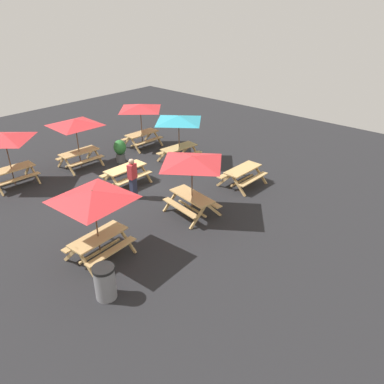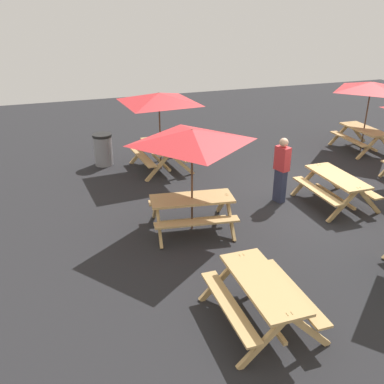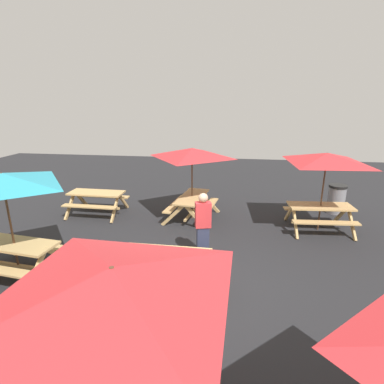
{
  "view_description": "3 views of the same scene",
  "coord_description": "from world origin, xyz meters",
  "px_view_note": "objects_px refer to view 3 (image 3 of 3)",
  "views": [
    {
      "loc": [
        8.79,
        11.6,
        7.11
      ],
      "look_at": [
        -0.1,
        3.6,
        0.9
      ],
      "focal_mm": 35.0,
      "sensor_mm": 36.0,
      "label": 1
    },
    {
      "loc": [
        -8.04,
        6.4,
        4.69
      ],
      "look_at": [
        -0.1,
        3.6,
        0.9
      ],
      "focal_mm": 40.0,
      "sensor_mm": 36.0,
      "label": 2
    },
    {
      "loc": [
        1.17,
        -5.39,
        3.66
      ],
      "look_at": [
        -0.1,
        3.6,
        0.9
      ],
      "focal_mm": 28.0,
      "sensor_mm": 36.0,
      "label": 3
    }
  ],
  "objects_px": {
    "picnic_table_5": "(4,188)",
    "person_standing": "(203,225)",
    "picnic_table_1": "(192,158)",
    "picnic_table_2": "(166,262)",
    "picnic_table_6": "(114,298)",
    "trash_bin_gray": "(336,199)",
    "potted_plant_0": "(36,328)",
    "picnic_table_7": "(97,198)",
    "picnic_table_3": "(326,164)"
  },
  "relations": [
    {
      "from": "picnic_table_5",
      "to": "person_standing",
      "type": "distance_m",
      "value": 4.26
    },
    {
      "from": "picnic_table_1",
      "to": "picnic_table_5",
      "type": "relative_size",
      "value": 1.0
    },
    {
      "from": "picnic_table_2",
      "to": "picnic_table_6",
      "type": "distance_m",
      "value": 3.39
    },
    {
      "from": "trash_bin_gray",
      "to": "picnic_table_6",
      "type": "bearing_deg",
      "value": -119.13
    },
    {
      "from": "picnic_table_5",
      "to": "picnic_table_6",
      "type": "distance_m",
      "value": 4.69
    },
    {
      "from": "picnic_table_1",
      "to": "person_standing",
      "type": "height_order",
      "value": "picnic_table_1"
    },
    {
      "from": "picnic_table_2",
      "to": "picnic_table_5",
      "type": "xyz_separation_m",
      "value": [
        -3.31,
        -0.02,
        1.43
      ]
    },
    {
      "from": "trash_bin_gray",
      "to": "potted_plant_0",
      "type": "bearing_deg",
      "value": -130.76
    },
    {
      "from": "picnic_table_7",
      "to": "potted_plant_0",
      "type": "bearing_deg",
      "value": -71.7
    },
    {
      "from": "trash_bin_gray",
      "to": "person_standing",
      "type": "relative_size",
      "value": 0.59
    },
    {
      "from": "picnic_table_6",
      "to": "person_standing",
      "type": "height_order",
      "value": "picnic_table_6"
    },
    {
      "from": "trash_bin_gray",
      "to": "picnic_table_1",
      "type": "bearing_deg",
      "value": -165.66
    },
    {
      "from": "picnic_table_2",
      "to": "picnic_table_7",
      "type": "relative_size",
      "value": 1.0
    },
    {
      "from": "picnic_table_3",
      "to": "picnic_table_7",
      "type": "xyz_separation_m",
      "value": [
        -7.05,
        0.33,
        -1.43
      ]
    },
    {
      "from": "picnic_table_5",
      "to": "picnic_table_1",
      "type": "bearing_deg",
      "value": 55.65
    },
    {
      "from": "person_standing",
      "to": "picnic_table_2",
      "type": "bearing_deg",
      "value": 48.51
    },
    {
      "from": "picnic_table_1",
      "to": "picnic_table_3",
      "type": "xyz_separation_m",
      "value": [
        3.83,
        -0.35,
        0.0
      ]
    },
    {
      "from": "picnic_table_7",
      "to": "trash_bin_gray",
      "type": "bearing_deg",
      "value": 9.55
    },
    {
      "from": "picnic_table_3",
      "to": "picnic_table_1",
      "type": "bearing_deg",
      "value": 170.67
    },
    {
      "from": "picnic_table_1",
      "to": "trash_bin_gray",
      "type": "distance_m",
      "value": 5.14
    },
    {
      "from": "picnic_table_5",
      "to": "potted_plant_0",
      "type": "bearing_deg",
      "value": -40.63
    },
    {
      "from": "picnic_table_6",
      "to": "person_standing",
      "type": "distance_m",
      "value": 4.44
    },
    {
      "from": "picnic_table_6",
      "to": "trash_bin_gray",
      "type": "xyz_separation_m",
      "value": [
        4.5,
        8.07,
        -1.49
      ]
    },
    {
      "from": "picnic_table_3",
      "to": "picnic_table_6",
      "type": "height_order",
      "value": "same"
    },
    {
      "from": "picnic_table_6",
      "to": "potted_plant_0",
      "type": "relative_size",
      "value": 2.54
    },
    {
      "from": "picnic_table_5",
      "to": "picnic_table_6",
      "type": "relative_size",
      "value": 0.83
    },
    {
      "from": "picnic_table_5",
      "to": "picnic_table_7",
      "type": "relative_size",
      "value": 1.28
    },
    {
      "from": "picnic_table_2",
      "to": "picnic_table_5",
      "type": "height_order",
      "value": "picnic_table_5"
    },
    {
      "from": "picnic_table_1",
      "to": "picnic_table_3",
      "type": "distance_m",
      "value": 3.84
    },
    {
      "from": "picnic_table_1",
      "to": "picnic_table_6",
      "type": "distance_m",
      "value": 6.85
    },
    {
      "from": "trash_bin_gray",
      "to": "person_standing",
      "type": "distance_m",
      "value": 5.63
    },
    {
      "from": "potted_plant_0",
      "to": "person_standing",
      "type": "bearing_deg",
      "value": 59.19
    },
    {
      "from": "picnic_table_1",
      "to": "person_standing",
      "type": "xyz_separation_m",
      "value": [
        0.62,
        -2.56,
        -1.1
      ]
    },
    {
      "from": "picnic_table_5",
      "to": "picnic_table_6",
      "type": "bearing_deg",
      "value": -33.89
    },
    {
      "from": "picnic_table_6",
      "to": "picnic_table_7",
      "type": "height_order",
      "value": "picnic_table_6"
    },
    {
      "from": "picnic_table_2",
      "to": "picnic_table_5",
      "type": "bearing_deg",
      "value": -179.32
    },
    {
      "from": "picnic_table_1",
      "to": "person_standing",
      "type": "bearing_deg",
      "value": -157.96
    },
    {
      "from": "picnic_table_2",
      "to": "picnic_table_1",
      "type": "bearing_deg",
      "value": 90.57
    },
    {
      "from": "picnic_table_5",
      "to": "picnic_table_7",
      "type": "distance_m",
      "value": 4.04
    },
    {
      "from": "picnic_table_3",
      "to": "trash_bin_gray",
      "type": "height_order",
      "value": "picnic_table_3"
    },
    {
      "from": "picnic_table_2",
      "to": "picnic_table_3",
      "type": "distance_m",
      "value": 5.33
    },
    {
      "from": "picnic_table_2",
      "to": "person_standing",
      "type": "bearing_deg",
      "value": 63.77
    },
    {
      "from": "potted_plant_0",
      "to": "person_standing",
      "type": "distance_m",
      "value": 3.88
    },
    {
      "from": "picnic_table_1",
      "to": "picnic_table_2",
      "type": "height_order",
      "value": "picnic_table_1"
    },
    {
      "from": "picnic_table_2",
      "to": "potted_plant_0",
      "type": "distance_m",
      "value": 2.52
    },
    {
      "from": "picnic_table_2",
      "to": "picnic_table_3",
      "type": "xyz_separation_m",
      "value": [
        3.82,
        3.43,
        1.43
      ]
    },
    {
      "from": "picnic_table_6",
      "to": "trash_bin_gray",
      "type": "relative_size",
      "value": 2.88
    },
    {
      "from": "picnic_table_6",
      "to": "potted_plant_0",
      "type": "distance_m",
      "value": 2.33
    },
    {
      "from": "picnic_table_1",
      "to": "trash_bin_gray",
      "type": "relative_size",
      "value": 2.38
    },
    {
      "from": "picnic_table_3",
      "to": "person_standing",
      "type": "distance_m",
      "value": 4.05
    }
  ]
}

